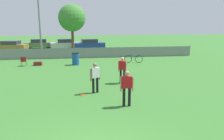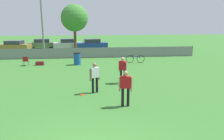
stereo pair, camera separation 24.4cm
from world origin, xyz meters
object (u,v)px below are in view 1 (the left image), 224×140
at_px(folding_chair_sideline, 24,61).
at_px(parked_car_olive, 39,44).
at_px(parked_car_tan, 11,46).
at_px(parked_car_blue, 89,44).
at_px(tree_near_pole, 72,18).
at_px(gear_bag_sideline, 38,64).
at_px(player_receiver_white, 95,76).
at_px(trash_bin, 76,59).
at_px(light_pole, 38,4).
at_px(bicycle_sideline, 133,59).
at_px(player_thrower_red, 127,86).
at_px(parked_car_silver, 66,44).
at_px(player_defender_red, 122,68).
at_px(frisbee_disc, 83,95).

distance_m(folding_chair_sideline, parked_car_olive, 13.65).
distance_m(parked_car_tan, parked_car_blue, 10.57).
relative_size(tree_near_pole, gear_bag_sideline, 8.39).
bearing_deg(gear_bag_sideline, player_receiver_white, -61.61).
bearing_deg(trash_bin, parked_car_tan, 127.64).
xyz_separation_m(light_pole, gear_bag_sideline, (0.48, -5.00, -5.47)).
bearing_deg(parked_car_olive, tree_near_pole, -56.75).
distance_m(bicycle_sideline, trash_bin, 5.42).
relative_size(player_thrower_red, parked_car_silver, 0.37).
height_order(player_thrower_red, parked_car_blue, player_thrower_red).
distance_m(parked_car_tan, parked_car_olive, 3.91).
height_order(bicycle_sideline, parked_car_tan, parked_car_tan).
bearing_deg(parked_car_olive, parked_car_silver, -18.56).
bearing_deg(parked_car_tan, parked_car_blue, 12.04).
relative_size(player_thrower_red, parked_car_tan, 0.38).
distance_m(trash_bin, gear_bag_sideline, 3.36).
distance_m(parked_car_tan, parked_car_silver, 7.26).
height_order(player_defender_red, gear_bag_sideline, player_defender_red).
bearing_deg(gear_bag_sideline, tree_near_pole, 68.72).
distance_m(parked_car_silver, parked_car_blue, 3.51).
xyz_separation_m(trash_bin, parked_car_tan, (-8.84, 11.47, 0.10)).
xyz_separation_m(light_pole, player_defender_red, (6.87, -11.69, -4.65)).
bearing_deg(gear_bag_sideline, trash_bin, -3.08).
relative_size(player_thrower_red, folding_chair_sideline, 2.01).
bearing_deg(bicycle_sideline, player_thrower_red, -96.90).
height_order(player_receiver_white, folding_chair_sideline, player_receiver_white).
xyz_separation_m(player_receiver_white, parked_car_tan, (-10.08, 19.73, -0.31)).
bearing_deg(folding_chair_sideline, light_pole, -100.50).
bearing_deg(light_pole, player_receiver_white, -69.44).
distance_m(player_defender_red, frisbee_disc, 3.38).
relative_size(player_receiver_white, bicycle_sideline, 0.96).
bearing_deg(trash_bin, player_receiver_white, -81.51).
xyz_separation_m(player_receiver_white, bicycle_sideline, (4.18, 8.54, -0.60)).
relative_size(gear_bag_sideline, parked_car_tan, 0.16).
height_order(player_receiver_white, parked_car_olive, player_receiver_white).
height_order(frisbee_disc, folding_chair_sideline, folding_chair_sideline).
bearing_deg(trash_bin, light_pole, 126.33).
height_order(bicycle_sideline, parked_car_olive, parked_car_olive).
bearing_deg(parked_car_tan, parked_car_olive, 42.51).
relative_size(tree_near_pole, parked_car_blue, 1.31).
distance_m(player_receiver_white, parked_car_silver, 21.30).
relative_size(player_defender_red, trash_bin, 1.49).
bearing_deg(player_thrower_red, frisbee_disc, 147.07).
height_order(parked_car_olive, parked_car_silver, parked_car_silver).
height_order(player_receiver_white, gear_bag_sideline, player_receiver_white).
bearing_deg(gear_bag_sideline, folding_chair_sideline, -172.58).
bearing_deg(trash_bin, folding_chair_sideline, 179.63).
relative_size(tree_near_pole, parked_car_tan, 1.35).
height_order(light_pole, tree_near_pole, light_pole).
relative_size(tree_near_pole, player_defender_red, 3.56).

